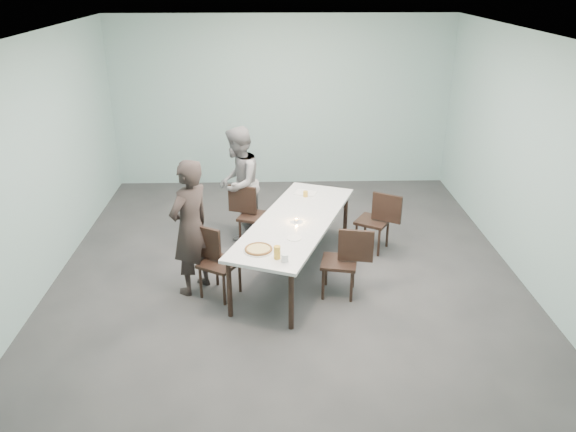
{
  "coord_description": "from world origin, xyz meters",
  "views": [
    {
      "loc": [
        -0.18,
        -6.41,
        3.68
      ],
      "look_at": [
        0.0,
        -0.36,
        1.0
      ],
      "focal_mm": 35.0,
      "sensor_mm": 36.0,
      "label": 1
    }
  ],
  "objects_px": {
    "chair_near_left": "(214,257)",
    "water_tumbler": "(285,258)",
    "table": "(295,224)",
    "tealight": "(296,221)",
    "diner_near": "(190,228)",
    "chair_far_left": "(250,211)",
    "beer_glass": "(277,252)",
    "chair_near_right": "(346,258)",
    "side_plate": "(294,238)",
    "pizza": "(259,249)",
    "amber_tumbler": "(305,194)",
    "diner_far": "(238,183)",
    "chair_far_right": "(379,218)"
  },
  "relations": [
    {
      "from": "chair_near_left",
      "to": "water_tumbler",
      "type": "height_order",
      "value": "chair_near_left"
    },
    {
      "from": "table",
      "to": "tealight",
      "type": "distance_m",
      "value": 0.1
    },
    {
      "from": "diner_near",
      "to": "chair_far_left",
      "type": "bearing_deg",
      "value": -171.26
    },
    {
      "from": "diner_near",
      "to": "tealight",
      "type": "height_order",
      "value": "diner_near"
    },
    {
      "from": "chair_near_left",
      "to": "diner_near",
      "type": "distance_m",
      "value": 0.45
    },
    {
      "from": "beer_glass",
      "to": "water_tumbler",
      "type": "bearing_deg",
      "value": -41.59
    },
    {
      "from": "chair_near_right",
      "to": "side_plate",
      "type": "bearing_deg",
      "value": 8.12
    },
    {
      "from": "chair_near_right",
      "to": "tealight",
      "type": "height_order",
      "value": "chair_near_right"
    },
    {
      "from": "pizza",
      "to": "beer_glass",
      "type": "distance_m",
      "value": 0.29
    },
    {
      "from": "chair_near_left",
      "to": "side_plate",
      "type": "distance_m",
      "value": 1.0
    },
    {
      "from": "chair_near_right",
      "to": "side_plate",
      "type": "distance_m",
      "value": 0.67
    },
    {
      "from": "pizza",
      "to": "amber_tumbler",
      "type": "distance_m",
      "value": 1.75
    },
    {
      "from": "chair_far_left",
      "to": "diner_near",
      "type": "bearing_deg",
      "value": -97.43
    },
    {
      "from": "chair_near_left",
      "to": "diner_near",
      "type": "height_order",
      "value": "diner_near"
    },
    {
      "from": "pizza",
      "to": "amber_tumbler",
      "type": "bearing_deg",
      "value": 69.02
    },
    {
      "from": "diner_far",
      "to": "chair_near_right",
      "type": "bearing_deg",
      "value": 50.82
    },
    {
      "from": "diner_far",
      "to": "beer_glass",
      "type": "relative_size",
      "value": 11.05
    },
    {
      "from": "table",
      "to": "diner_near",
      "type": "relative_size",
      "value": 1.62
    },
    {
      "from": "diner_far",
      "to": "diner_near",
      "type": "bearing_deg",
      "value": -5.52
    },
    {
      "from": "chair_near_right",
      "to": "water_tumbler",
      "type": "relative_size",
      "value": 9.67
    },
    {
      "from": "pizza",
      "to": "diner_near",
      "type": "bearing_deg",
      "value": 152.19
    },
    {
      "from": "beer_glass",
      "to": "table",
      "type": "bearing_deg",
      "value": 76.85
    },
    {
      "from": "table",
      "to": "chair_near_left",
      "type": "height_order",
      "value": "chair_near_left"
    },
    {
      "from": "water_tumbler",
      "to": "tealight",
      "type": "xyz_separation_m",
      "value": [
        0.17,
        1.04,
        -0.02
      ]
    },
    {
      "from": "pizza",
      "to": "chair_near_right",
      "type": "bearing_deg",
      "value": 14.65
    },
    {
      "from": "diner_far",
      "to": "water_tumbler",
      "type": "height_order",
      "value": "diner_far"
    },
    {
      "from": "chair_far_right",
      "to": "water_tumbler",
      "type": "height_order",
      "value": "chair_far_right"
    },
    {
      "from": "chair_near_left",
      "to": "tealight",
      "type": "xyz_separation_m",
      "value": [
        1.01,
        0.44,
        0.27
      ]
    },
    {
      "from": "chair_near_right",
      "to": "water_tumbler",
      "type": "bearing_deg",
      "value": 46.94
    },
    {
      "from": "chair_far_left",
      "to": "pizza",
      "type": "relative_size",
      "value": 2.56
    },
    {
      "from": "diner_far",
      "to": "chair_near_left",
      "type": "bearing_deg",
      "value": 4.38
    },
    {
      "from": "chair_far_right",
      "to": "water_tumbler",
      "type": "xyz_separation_m",
      "value": [
        -1.35,
        -1.7,
        0.29
      ]
    },
    {
      "from": "chair_far_left",
      "to": "pizza",
      "type": "bearing_deg",
      "value": -64.89
    },
    {
      "from": "water_tumbler",
      "to": "chair_far_left",
      "type": "bearing_deg",
      "value": 102.93
    },
    {
      "from": "chair_near_left",
      "to": "chair_far_right",
      "type": "bearing_deg",
      "value": 56.68
    },
    {
      "from": "chair_near_left",
      "to": "water_tumbler",
      "type": "relative_size",
      "value": 9.67
    },
    {
      "from": "chair_far_left",
      "to": "diner_near",
      "type": "height_order",
      "value": "diner_near"
    },
    {
      "from": "pizza",
      "to": "water_tumbler",
      "type": "height_order",
      "value": "water_tumbler"
    },
    {
      "from": "pizza",
      "to": "side_plate",
      "type": "distance_m",
      "value": 0.52
    },
    {
      "from": "chair_near_left",
      "to": "chair_far_left",
      "type": "height_order",
      "value": "same"
    },
    {
      "from": "chair_near_right",
      "to": "diner_far",
      "type": "height_order",
      "value": "diner_far"
    },
    {
      "from": "diner_far",
      "to": "tealight",
      "type": "height_order",
      "value": "diner_far"
    },
    {
      "from": "chair_far_right",
      "to": "side_plate",
      "type": "xyz_separation_m",
      "value": [
        -1.22,
        -1.13,
        0.25
      ]
    },
    {
      "from": "table",
      "to": "tealight",
      "type": "relative_size",
      "value": 49.1
    },
    {
      "from": "beer_glass",
      "to": "chair_near_left",
      "type": "bearing_deg",
      "value": 145.2
    },
    {
      "from": "diner_near",
      "to": "water_tumbler",
      "type": "xyz_separation_m",
      "value": [
        1.11,
        -0.7,
        -0.05
      ]
    },
    {
      "from": "water_tumbler",
      "to": "amber_tumbler",
      "type": "bearing_deg",
      "value": 79.98
    },
    {
      "from": "beer_glass",
      "to": "water_tumbler",
      "type": "relative_size",
      "value": 1.67
    },
    {
      "from": "pizza",
      "to": "amber_tumbler",
      "type": "relative_size",
      "value": 4.25
    },
    {
      "from": "diner_far",
      "to": "tealight",
      "type": "distance_m",
      "value": 1.44
    }
  ]
}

